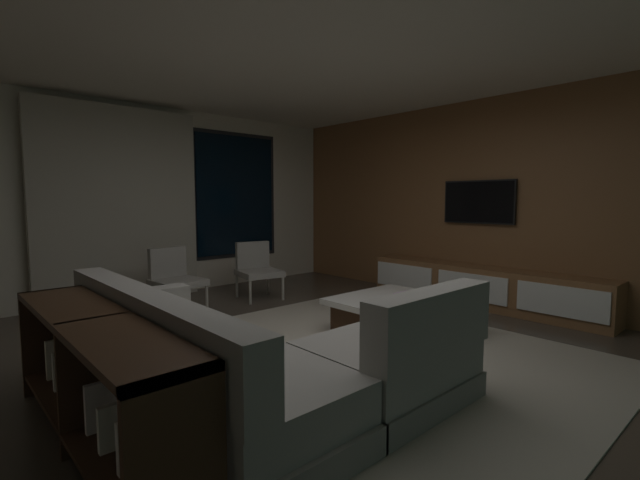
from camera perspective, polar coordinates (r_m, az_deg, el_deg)
floor at (r=3.89m, az=1.34°, el=-15.53°), size 9.20×9.20×0.00m
back_wall_with_window at (r=6.70m, az=-21.01°, el=4.61°), size 6.60×0.30×2.70m
media_wall at (r=6.16m, az=22.47°, el=4.59°), size 0.12×7.80×2.70m
ceiling at (r=3.86m, az=1.44°, el=25.25°), size 8.20×8.20×0.00m
area_rug at (r=4.06m, az=6.05°, el=-14.56°), size 3.20×3.80×0.01m
sectional_couch at (r=3.09m, az=-9.13°, el=-15.47°), size 1.98×2.50×0.82m
coffee_table at (r=4.65m, az=10.22°, el=-9.66°), size 1.16×1.16×0.36m
book_stack_on_coffee_table at (r=4.47m, az=11.29°, el=-7.40°), size 0.30×0.20×0.09m
accent_chair_near_window at (r=6.24m, az=-8.21°, el=-3.49°), size 0.64×0.66×0.78m
accent_chair_by_curtain at (r=5.76m, az=-18.44°, el=-4.44°), size 0.59×0.61×0.78m
media_console at (r=6.03m, az=20.48°, el=-5.84°), size 0.46×3.10×0.52m
mounted_tv at (r=6.17m, az=19.94°, el=4.68°), size 0.05×0.98×0.57m
console_table_behind_couch at (r=2.81m, az=-27.15°, el=-15.29°), size 0.40×2.10×0.74m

